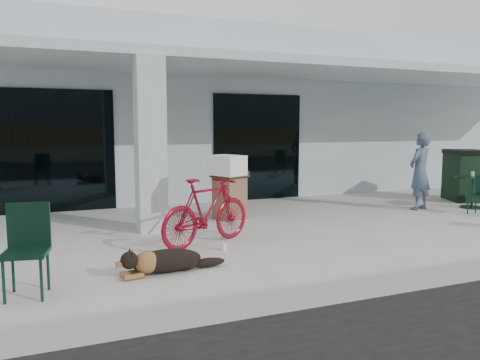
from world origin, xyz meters
name	(u,v)px	position (x,y,z in m)	size (l,w,h in m)	color
ground	(284,254)	(0.00, 0.00, 0.00)	(80.00, 80.00, 0.00)	beige
building	(159,115)	(0.00, 8.50, 2.25)	(22.00, 7.00, 4.50)	silver
storefront_glass_left	(49,151)	(-3.20, 4.98, 1.35)	(2.80, 0.06, 2.70)	black
storefront_glass_right	(258,147)	(1.80, 4.98, 1.35)	(2.40, 0.06, 2.70)	black
column	(150,145)	(-1.50, 2.30, 1.56)	(0.50, 0.50, 3.12)	silver
overhang	(207,64)	(0.00, 3.60, 3.21)	(22.00, 2.80, 0.18)	silver
bicycle	(207,211)	(-0.89, 0.96, 0.54)	(0.51, 1.81, 1.09)	maroon
laundry_basket	(227,165)	(-0.47, 1.14, 1.25)	(0.55, 0.41, 0.33)	white
dog	(167,259)	(-1.82, -0.23, 0.18)	(1.06, 0.35, 0.35)	black
cup_near_dog	(224,247)	(-0.75, 0.53, 0.05)	(0.08, 0.08, 0.11)	white
cafe_chair_near	(26,252)	(-3.45, -0.50, 0.51)	(0.46, 0.51, 1.03)	#102E21
cafe_table_far	(472,192)	(5.88, 1.89, 0.37)	(0.78, 0.78, 0.73)	#102E21
cafe_chair_far_b	(479,196)	(5.32, 1.22, 0.42)	(0.37, 0.41, 0.83)	#102E21
person	(420,171)	(4.58, 2.20, 0.88)	(0.64, 0.42, 1.76)	#3F516A
cup_on_table	(473,174)	(6.01, 2.03, 0.78)	(0.07, 0.07, 0.10)	white
trash_receptacle	(230,195)	(0.20, 2.80, 0.49)	(0.58, 0.58, 0.99)	brown
wheeled_bin	(465,175)	(6.62, 2.80, 0.65)	(0.80, 1.02, 1.30)	black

